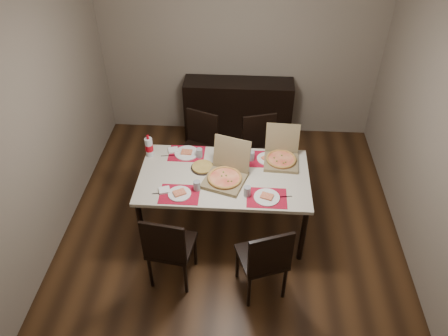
{
  "coord_description": "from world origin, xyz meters",
  "views": [
    {
      "loc": [
        0.13,
        -3.55,
        3.72
      ],
      "look_at": [
        -0.09,
        -0.02,
        0.85
      ],
      "focal_mm": 35.0,
      "sensor_mm": 36.0,
      "label": 1
    }
  ],
  "objects_px": {
    "chair_near_left": "(169,247)",
    "soda_bottle": "(149,147)",
    "chair_far_left": "(199,145)",
    "dining_table": "(224,180)",
    "chair_far_right": "(261,149)",
    "dip_bowl": "(229,166)",
    "sideboard": "(238,111)",
    "pizza_box_center": "(226,175)",
    "chair_near_right": "(265,259)"
  },
  "relations": [
    {
      "from": "chair_near_left",
      "to": "soda_bottle",
      "type": "height_order",
      "value": "soda_bottle"
    },
    {
      "from": "soda_bottle",
      "to": "chair_far_left",
      "type": "bearing_deg",
      "value": 49.1
    },
    {
      "from": "soda_bottle",
      "to": "dining_table",
      "type": "bearing_deg",
      "value": -19.37
    },
    {
      "from": "chair_far_right",
      "to": "dip_bowl",
      "type": "bearing_deg",
      "value": -118.49
    },
    {
      "from": "sideboard",
      "to": "chair_far_right",
      "type": "distance_m",
      "value": 1.04
    },
    {
      "from": "dining_table",
      "to": "chair_far_left",
      "type": "relative_size",
      "value": 1.94
    },
    {
      "from": "chair_far_right",
      "to": "pizza_box_center",
      "type": "xyz_separation_m",
      "value": [
        -0.38,
        -0.88,
        0.3
      ]
    },
    {
      "from": "chair_far_right",
      "to": "dip_bowl",
      "type": "distance_m",
      "value": 0.8
    },
    {
      "from": "sideboard",
      "to": "pizza_box_center",
      "type": "xyz_separation_m",
      "value": [
        -0.06,
        -1.87,
        0.36
      ]
    },
    {
      "from": "dining_table",
      "to": "chair_near_right",
      "type": "bearing_deg",
      "value": -64.11
    },
    {
      "from": "chair_far_left",
      "to": "pizza_box_center",
      "type": "height_order",
      "value": "pizza_box_center"
    },
    {
      "from": "sideboard",
      "to": "dip_bowl",
      "type": "height_order",
      "value": "sideboard"
    },
    {
      "from": "pizza_box_center",
      "to": "dip_bowl",
      "type": "relative_size",
      "value": 4.78
    },
    {
      "from": "dining_table",
      "to": "sideboard",
      "type": "bearing_deg",
      "value": 87.21
    },
    {
      "from": "chair_far_right",
      "to": "sideboard",
      "type": "bearing_deg",
      "value": 107.75
    },
    {
      "from": "dip_bowl",
      "to": "soda_bottle",
      "type": "bearing_deg",
      "value": 170.39
    },
    {
      "from": "chair_near_left",
      "to": "chair_near_right",
      "type": "bearing_deg",
      "value": -5.38
    },
    {
      "from": "dining_table",
      "to": "chair_far_left",
      "type": "xyz_separation_m",
      "value": [
        -0.37,
        0.85,
        -0.17
      ]
    },
    {
      "from": "pizza_box_center",
      "to": "chair_far_left",
      "type": "bearing_deg",
      "value": 113.34
    },
    {
      "from": "dining_table",
      "to": "soda_bottle",
      "type": "distance_m",
      "value": 0.92
    },
    {
      "from": "chair_near_left",
      "to": "soda_bottle",
      "type": "distance_m",
      "value": 1.22
    },
    {
      "from": "chair_far_left",
      "to": "soda_bottle",
      "type": "bearing_deg",
      "value": -130.9
    },
    {
      "from": "pizza_box_center",
      "to": "soda_bottle",
      "type": "distance_m",
      "value": 0.95
    },
    {
      "from": "chair_far_right",
      "to": "chair_near_left",
      "type": "bearing_deg",
      "value": -118.49
    },
    {
      "from": "chair_near_left",
      "to": "chair_far_right",
      "type": "distance_m",
      "value": 1.85
    },
    {
      "from": "chair_far_right",
      "to": "soda_bottle",
      "type": "height_order",
      "value": "soda_bottle"
    },
    {
      "from": "dining_table",
      "to": "dip_bowl",
      "type": "xyz_separation_m",
      "value": [
        0.04,
        0.15,
        0.08
      ]
    },
    {
      "from": "chair_near_right",
      "to": "dip_bowl",
      "type": "distance_m",
      "value": 1.15
    },
    {
      "from": "chair_far_left",
      "to": "dip_bowl",
      "type": "distance_m",
      "value": 0.85
    },
    {
      "from": "dip_bowl",
      "to": "dining_table",
      "type": "bearing_deg",
      "value": -106.26
    },
    {
      "from": "chair_near_left",
      "to": "pizza_box_center",
      "type": "bearing_deg",
      "value": 55.93
    },
    {
      "from": "dining_table",
      "to": "soda_bottle",
      "type": "bearing_deg",
      "value": 160.63
    },
    {
      "from": "chair_near_right",
      "to": "chair_far_right",
      "type": "bearing_deg",
      "value": 91.06
    },
    {
      "from": "chair_far_left",
      "to": "dip_bowl",
      "type": "xyz_separation_m",
      "value": [
        0.41,
        -0.7,
        0.25
      ]
    },
    {
      "from": "chair_near_right",
      "to": "chair_far_right",
      "type": "distance_m",
      "value": 1.71
    },
    {
      "from": "chair_near_left",
      "to": "chair_far_left",
      "type": "height_order",
      "value": "same"
    },
    {
      "from": "sideboard",
      "to": "dip_bowl",
      "type": "bearing_deg",
      "value": -91.55
    },
    {
      "from": "sideboard",
      "to": "dining_table",
      "type": "height_order",
      "value": "sideboard"
    },
    {
      "from": "dip_bowl",
      "to": "chair_near_right",
      "type": "bearing_deg",
      "value": -69.41
    },
    {
      "from": "chair_far_left",
      "to": "chair_near_right",
      "type": "bearing_deg",
      "value": -65.2
    },
    {
      "from": "dining_table",
      "to": "chair_near_left",
      "type": "relative_size",
      "value": 1.94
    },
    {
      "from": "chair_far_left",
      "to": "soda_bottle",
      "type": "distance_m",
      "value": 0.81
    },
    {
      "from": "sideboard",
      "to": "pizza_box_center",
      "type": "bearing_deg",
      "value": -91.93
    },
    {
      "from": "pizza_box_center",
      "to": "sideboard",
      "type": "bearing_deg",
      "value": 88.07
    },
    {
      "from": "chair_near_right",
      "to": "chair_near_left",
      "type": "bearing_deg",
      "value": 174.62
    },
    {
      "from": "sideboard",
      "to": "chair_near_left",
      "type": "xyz_separation_m",
      "value": [
        -0.57,
        -2.61,
        0.06
      ]
    },
    {
      "from": "pizza_box_center",
      "to": "dip_bowl",
      "type": "xyz_separation_m",
      "value": [
        0.02,
        0.22,
        -0.05
      ]
    },
    {
      "from": "chair_near_right",
      "to": "soda_bottle",
      "type": "xyz_separation_m",
      "value": [
        -1.28,
        1.2,
        0.35
      ]
    },
    {
      "from": "sideboard",
      "to": "chair_far_right",
      "type": "bearing_deg",
      "value": -72.25
    },
    {
      "from": "sideboard",
      "to": "chair_near_left",
      "type": "relative_size",
      "value": 1.61
    }
  ]
}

